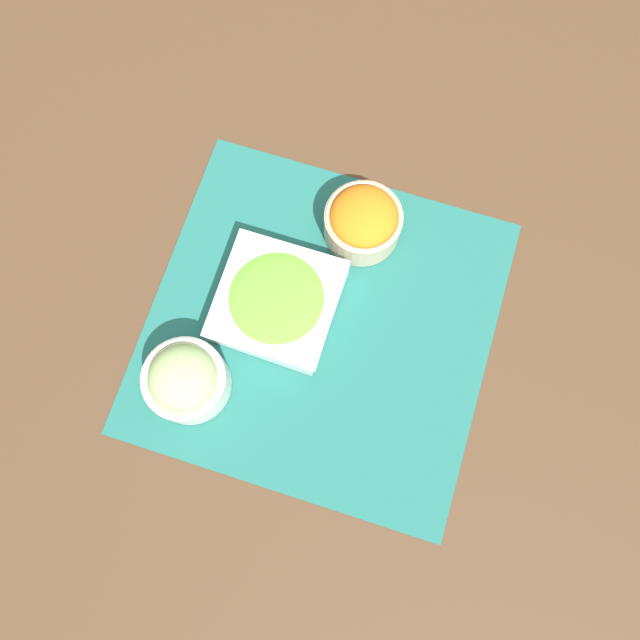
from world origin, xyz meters
TOP-DOWN VIEW (x-y plane):
  - ground_plane at (0.00, 0.00)m, footprint 3.00×3.00m
  - placemat at (0.00, 0.00)m, footprint 0.48×0.48m
  - cucumber_bowl at (0.15, 0.14)m, footprint 0.11×0.11m
  - lettuce_bowl at (0.07, -0.01)m, footprint 0.17×0.17m
  - carrot_bowl at (-0.02, -0.16)m, footprint 0.11×0.11m

SIDE VIEW (x-z plane):
  - ground_plane at x=0.00m, z-range 0.00..0.00m
  - placemat at x=0.00m, z-range 0.00..0.00m
  - lettuce_bowl at x=0.07m, z-range 0.01..0.06m
  - carrot_bowl at x=-0.02m, z-range 0.00..0.08m
  - cucumber_bowl at x=0.15m, z-range 0.00..0.09m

